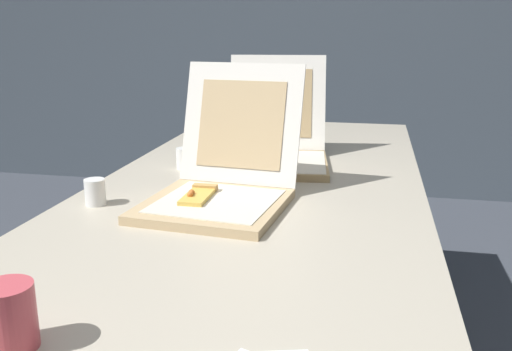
{
  "coord_description": "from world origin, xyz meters",
  "views": [
    {
      "loc": [
        0.3,
        -0.96,
        1.17
      ],
      "look_at": [
        0.02,
        0.42,
        0.79
      ],
      "focal_mm": 39.28,
      "sensor_mm": 36.0,
      "label": 1
    }
  ],
  "objects_px": {
    "pizza_box_front": "(220,185)",
    "cup_white_mid": "(185,158)",
    "cup_printed_front": "(9,317)",
    "pizza_box_middle": "(275,149)",
    "cup_white_near_left": "(95,192)",
    "table": "(260,196)",
    "cup_white_far": "(217,141)"
  },
  "relations": [
    {
      "from": "cup_white_far",
      "to": "cup_white_near_left",
      "type": "bearing_deg",
      "value": -101.35
    },
    {
      "from": "cup_white_mid",
      "to": "cup_printed_front",
      "type": "distance_m",
      "value": 1.02
    },
    {
      "from": "pizza_box_front",
      "to": "pizza_box_middle",
      "type": "distance_m",
      "value": 0.45
    },
    {
      "from": "table",
      "to": "pizza_box_middle",
      "type": "relative_size",
      "value": 4.39
    },
    {
      "from": "pizza_box_middle",
      "to": "table",
      "type": "bearing_deg",
      "value": -99.18
    },
    {
      "from": "table",
      "to": "cup_white_mid",
      "type": "distance_m",
      "value": 0.29
    },
    {
      "from": "pizza_box_middle",
      "to": "cup_white_near_left",
      "type": "distance_m",
      "value": 0.63
    },
    {
      "from": "pizza_box_front",
      "to": "pizza_box_middle",
      "type": "height_order",
      "value": "pizza_box_front"
    },
    {
      "from": "cup_white_near_left",
      "to": "cup_white_mid",
      "type": "bearing_deg",
      "value": 75.31
    },
    {
      "from": "table",
      "to": "cup_white_far",
      "type": "height_order",
      "value": "cup_white_far"
    },
    {
      "from": "pizza_box_middle",
      "to": "cup_white_mid",
      "type": "relative_size",
      "value": 7.23
    },
    {
      "from": "pizza_box_middle",
      "to": "cup_white_near_left",
      "type": "height_order",
      "value": "pizza_box_middle"
    },
    {
      "from": "cup_white_near_left",
      "to": "pizza_box_front",
      "type": "bearing_deg",
      "value": 12.19
    },
    {
      "from": "cup_white_mid",
      "to": "cup_white_far",
      "type": "relative_size",
      "value": 1.0
    },
    {
      "from": "pizza_box_middle",
      "to": "cup_printed_front",
      "type": "bearing_deg",
      "value": -106.56
    },
    {
      "from": "cup_white_near_left",
      "to": "cup_white_far",
      "type": "xyz_separation_m",
      "value": [
        0.13,
        0.67,
        0.0
      ]
    },
    {
      "from": "cup_white_mid",
      "to": "cup_printed_front",
      "type": "relative_size",
      "value": 0.69
    },
    {
      "from": "cup_white_mid",
      "to": "cup_printed_front",
      "type": "height_order",
      "value": "cup_printed_front"
    },
    {
      "from": "cup_white_near_left",
      "to": "cup_white_far",
      "type": "distance_m",
      "value": 0.68
    },
    {
      "from": "pizza_box_middle",
      "to": "cup_white_near_left",
      "type": "xyz_separation_m",
      "value": [
        -0.37,
        -0.51,
        -0.02
      ]
    },
    {
      "from": "cup_white_far",
      "to": "pizza_box_middle",
      "type": "bearing_deg",
      "value": -33.74
    },
    {
      "from": "pizza_box_front",
      "to": "cup_white_near_left",
      "type": "distance_m",
      "value": 0.31
    },
    {
      "from": "pizza_box_front",
      "to": "cup_white_mid",
      "type": "xyz_separation_m",
      "value": [
        -0.2,
        0.33,
        -0.02
      ]
    },
    {
      "from": "table",
      "to": "cup_white_mid",
      "type": "bearing_deg",
      "value": 160.24
    },
    {
      "from": "cup_white_mid",
      "to": "cup_white_near_left",
      "type": "relative_size",
      "value": 1.0
    },
    {
      "from": "pizza_box_front",
      "to": "cup_white_mid",
      "type": "distance_m",
      "value": 0.39
    },
    {
      "from": "table",
      "to": "cup_white_near_left",
      "type": "height_order",
      "value": "cup_white_near_left"
    },
    {
      "from": "cup_white_far",
      "to": "cup_printed_front",
      "type": "bearing_deg",
      "value": -87.46
    },
    {
      "from": "pizza_box_front",
      "to": "cup_printed_front",
      "type": "xyz_separation_m",
      "value": [
        -0.12,
        -0.69,
        -0.0
      ]
    },
    {
      "from": "pizza_box_front",
      "to": "cup_printed_front",
      "type": "distance_m",
      "value": 0.7
    },
    {
      "from": "pizza_box_front",
      "to": "cup_white_far",
      "type": "relative_size",
      "value": 6.98
    },
    {
      "from": "pizza_box_middle",
      "to": "cup_white_far",
      "type": "height_order",
      "value": "pizza_box_middle"
    }
  ]
}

